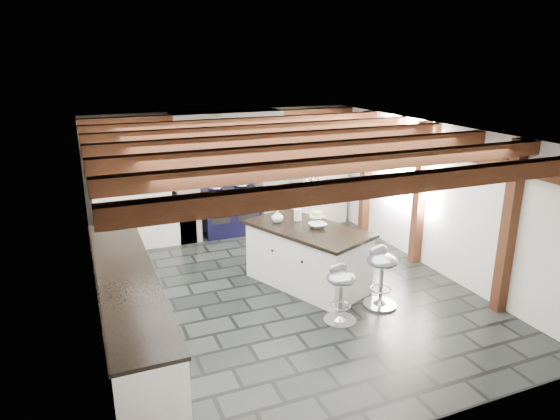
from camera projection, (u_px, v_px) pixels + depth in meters
name	position (u px, v px, depth m)	size (l,w,h in m)	color
ground	(284.00, 291.00, 7.20)	(6.00, 6.00, 0.00)	black
room_shell	(214.00, 200.00, 7.91)	(6.00, 6.03, 6.00)	silver
range_cooker	(229.00, 210.00, 9.43)	(1.00, 0.63, 0.99)	black
kitchen_island	(307.00, 255.00, 7.29)	(1.57, 2.03, 1.19)	white
bar_stool_near	(381.00, 270.00, 6.64)	(0.45, 0.45, 0.84)	silver
bar_stool_far	(341.00, 287.00, 6.25)	(0.42, 0.42, 0.77)	silver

